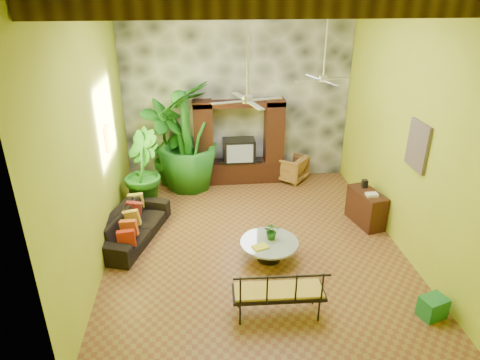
{
  "coord_description": "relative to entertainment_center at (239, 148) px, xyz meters",
  "views": [
    {
      "loc": [
        -1.07,
        -7.67,
        5.04
      ],
      "look_at": [
        -0.27,
        0.2,
        1.38
      ],
      "focal_mm": 32.0,
      "sensor_mm": 36.0,
      "label": 1
    }
  ],
  "objects": [
    {
      "name": "back_wall",
      "position": [
        0.0,
        0.36,
        1.53
      ],
      "size": [
        6.0,
        0.02,
        5.0
      ],
      "primitive_type": "cube",
      "color": "#ACB92A",
      "rests_on": "ground"
    },
    {
      "name": "tall_plant_a",
      "position": [
        -1.95,
        0.0,
        0.24
      ],
      "size": [
        1.53,
        1.45,
        2.41
      ],
      "primitive_type": "imported",
      "rotation": [
        0.0,
        0.0,
        0.65
      ],
      "color": "#1A6219",
      "rests_on": "ground"
    },
    {
      "name": "yellow_tray",
      "position": [
        0.02,
        -3.96,
        -0.55
      ],
      "size": [
        0.34,
        0.29,
        0.03
      ],
      "primitive_type": "cube",
      "rotation": [
        0.0,
        0.0,
        0.33
      ],
      "color": "yellow",
      "rests_on": "coffee_table"
    },
    {
      "name": "entertainment_center",
      "position": [
        0.0,
        0.0,
        0.0
      ],
      "size": [
        2.4,
        0.55,
        2.3
      ],
      "color": "black",
      "rests_on": "ground"
    },
    {
      "name": "ceiling_fan_back",
      "position": [
        1.6,
        -1.94,
        2.44
      ],
      "size": [
        1.28,
        1.28,
        1.86
      ],
      "color": "silver",
      "rests_on": "ceiling"
    },
    {
      "name": "green_bin",
      "position": [
        2.65,
        -5.65,
        -0.78
      ],
      "size": [
        0.49,
        0.43,
        0.37
      ],
      "primitive_type": "cube",
      "rotation": [
        0.0,
        0.0,
        0.32
      ],
      "color": "#1C6934",
      "rests_on": "ground"
    },
    {
      "name": "iron_bench",
      "position": [
        0.11,
        -5.42,
        -0.43
      ],
      "size": [
        1.52,
        0.59,
        0.57
      ],
      "rotation": [
        0.0,
        0.0,
        -0.03
      ],
      "color": "black",
      "rests_on": "ground"
    },
    {
      "name": "tall_plant_c",
      "position": [
        -1.37,
        -0.23,
        0.46
      ],
      "size": [
        2.14,
        2.14,
        2.86
      ],
      "primitive_type": "imported",
      "rotation": [
        0.0,
        0.0,
        4.26
      ],
      "color": "#1F691B",
      "rests_on": "ground"
    },
    {
      "name": "tall_plant_b",
      "position": [
        -2.46,
        -1.27,
        0.0
      ],
      "size": [
        1.1,
        1.25,
        1.94
      ],
      "primitive_type": "imported",
      "rotation": [
        0.0,
        0.0,
        1.82
      ],
      "color": "#1E641A",
      "rests_on": "ground"
    },
    {
      "name": "centerpiece_plant",
      "position": [
        0.3,
        -3.66,
        -0.39
      ],
      "size": [
        0.36,
        0.32,
        0.36
      ],
      "primitive_type": "imported",
      "rotation": [
        0.0,
        0.0,
        -0.14
      ],
      "color": "#215B18",
      "rests_on": "coffee_table"
    },
    {
      "name": "left_wall",
      "position": [
        -3.0,
        -3.14,
        1.53
      ],
      "size": [
        0.02,
        7.0,
        5.0
      ],
      "primitive_type": "cube",
      "color": "#ACB92A",
      "rests_on": "ground"
    },
    {
      "name": "sofa",
      "position": [
        -2.57,
        -2.72,
        -0.64
      ],
      "size": [
        1.53,
        2.38,
        0.65
      ],
      "primitive_type": "imported",
      "rotation": [
        0.0,
        0.0,
        1.25
      ],
      "color": "black",
      "rests_on": "ground"
    },
    {
      "name": "wicker_armchair",
      "position": [
        1.45,
        -0.06,
        -0.61
      ],
      "size": [
        1.08,
        1.08,
        0.71
      ],
      "primitive_type": "imported",
      "rotation": [
        0.0,
        0.0,
        4.02
      ],
      "color": "olive",
      "rests_on": "ground"
    },
    {
      "name": "ceiling_fan_front",
      "position": [
        -0.2,
        -3.54,
        2.44
      ],
      "size": [
        1.28,
        1.28,
        1.86
      ],
      "color": "silver",
      "rests_on": "ceiling"
    },
    {
      "name": "stone_accent_wall",
      "position": [
        0.0,
        0.3,
        1.53
      ],
      "size": [
        5.98,
        0.1,
        4.98
      ],
      "primitive_type": "cube",
      "color": "#323539",
      "rests_on": "ground"
    },
    {
      "name": "wall_art_mask",
      "position": [
        -2.96,
        -2.14,
        1.13
      ],
      "size": [
        0.06,
        0.32,
        0.55
      ],
      "primitive_type": "cube",
      "color": "yellow",
      "rests_on": "left_wall"
    },
    {
      "name": "coffee_table",
      "position": [
        0.23,
        -3.76,
        -0.71
      ],
      "size": [
        1.15,
        1.15,
        0.4
      ],
      "rotation": [
        0.0,
        0.0,
        0.2
      ],
      "color": "black",
      "rests_on": "ground"
    },
    {
      "name": "side_console",
      "position": [
        2.65,
        -2.59,
        -0.57
      ],
      "size": [
        0.66,
        1.07,
        0.8
      ],
      "primitive_type": "cube",
      "rotation": [
        0.0,
        0.0,
        0.23
      ],
      "color": "#3B2712",
      "rests_on": "ground"
    },
    {
      "name": "ceiling_beams",
      "position": [
        0.0,
        -3.14,
        3.81
      ],
      "size": [
        5.95,
        5.36,
        0.22
      ],
      "color": "#392612",
      "rests_on": "ceiling"
    },
    {
      "name": "wall_art_painting",
      "position": [
        2.96,
        -3.74,
        1.33
      ],
      "size": [
        0.06,
        0.7,
        0.9
      ],
      "primitive_type": "cube",
      "color": "#235183",
      "rests_on": "right_wall"
    },
    {
      "name": "ground",
      "position": [
        0.0,
        -3.14,
        -0.97
      ],
      "size": [
        7.0,
        7.0,
        0.0
      ],
      "primitive_type": "plane",
      "color": "brown",
      "rests_on": "ground"
    },
    {
      "name": "right_wall",
      "position": [
        3.0,
        -3.14,
        1.53
      ],
      "size": [
        0.02,
        7.0,
        5.0
      ],
      "primitive_type": "cube",
      "color": "#ACB92A",
      "rests_on": "ground"
    }
  ]
}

